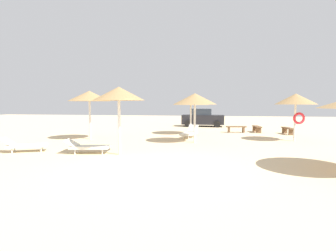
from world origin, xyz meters
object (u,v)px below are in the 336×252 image
object	(u,v)px
bench_2	(257,128)
lounger_3	(87,146)
lounger_1	(189,133)
parked_car	(203,118)
parasol_1	(195,99)
bench_0	(236,128)
parasol_3	(119,94)
parasol_4	(191,101)
bench_1	(288,129)
lounger_2	(24,145)
parasol_5	(296,100)
parasol_6	(89,96)

from	to	relation	value
bench_2	lounger_3	bearing A→B (deg)	-129.86
lounger_1	parked_car	size ratio (longest dim) A/B	0.49
parasol_1	bench_0	world-z (taller)	parasol_1
parasol_3	bench_0	xyz separation A→B (m)	(5.64, 10.09, -2.27)
parasol_1	parasol_4	xyz separation A→B (m)	(-0.59, 4.13, -0.07)
parasol_1	parked_car	xyz separation A→B (m)	(-0.07, 11.06, -1.63)
parasol_4	bench_1	xyz separation A→B (m)	(6.91, 1.22, -2.05)
parasol_1	lounger_2	size ratio (longest dim) A/B	1.40
parasol_3	parked_car	size ratio (longest dim) A/B	0.73
parasol_5	parasol_1	bearing A→B (deg)	-163.71
parasol_6	bench_0	world-z (taller)	parasol_6
parasol_1	lounger_3	distance (m)	6.48
parasol_3	lounger_1	world-z (taller)	parasol_3
lounger_3	parasol_4	bearing A→B (deg)	65.08
bench_0	parked_car	size ratio (longest dim) A/B	0.38
parasol_4	lounger_1	distance (m)	2.84
lounger_2	parked_car	world-z (taller)	parked_car
lounger_3	bench_2	bearing A→B (deg)	50.14
parasol_3	lounger_3	world-z (taller)	parasol_3
parasol_3	parasol_5	xyz separation A→B (m)	(8.69, 5.90, -0.17)
lounger_3	bench_1	distance (m)	14.39
bench_2	parasol_4	bearing A→B (deg)	-156.01
parasol_1	bench_0	size ratio (longest dim) A/B	1.81
bench_1	parasol_6	bearing A→B (deg)	-158.79
parasol_6	lounger_2	world-z (taller)	parasol_6
parasol_1	parasol_6	bearing A→B (deg)	176.75
bench_0	parasol_5	bearing A→B (deg)	-53.99
lounger_1	bench_0	xyz separation A→B (m)	(3.22, 3.70, 0.02)
lounger_3	bench_0	size ratio (longest dim) A/B	1.29
parasol_5	bench_0	size ratio (longest dim) A/B	1.81
parasol_1	parasol_4	size ratio (longest dim) A/B	1.03
bench_2	parasol_5	bearing A→B (deg)	-72.45
parasol_6	lounger_2	size ratio (longest dim) A/B	1.50
parasol_5	lounger_1	size ratio (longest dim) A/B	1.43
bench_0	lounger_3	bearing A→B (deg)	-125.52
parasol_6	lounger_2	xyz separation A→B (m)	(-0.96, -4.67, -2.35)
bench_1	parasol_5	bearing A→B (deg)	-98.57
lounger_3	bench_2	world-z (taller)	lounger_3
parasol_4	bench_1	distance (m)	7.31
parasol_3	parasol_5	world-z (taller)	parasol_3
parasol_4	bench_0	xyz separation A→B (m)	(3.32, 1.75, -2.05)
lounger_2	parked_car	bearing A→B (deg)	64.28
parasol_4	bench_1	bearing A→B (deg)	9.99
bench_0	bench_1	distance (m)	3.63
bench_0	bench_2	distance (m)	1.64
lounger_1	parasol_5	bearing A→B (deg)	-4.48
parasol_1	bench_1	distance (m)	8.55
bench_0	bench_2	size ratio (longest dim) A/B	1.00
parasol_3	lounger_3	bearing A→B (deg)	178.90
parasol_3	bench_0	size ratio (longest dim) A/B	1.90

